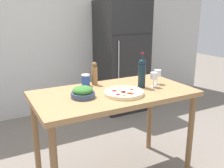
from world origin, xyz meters
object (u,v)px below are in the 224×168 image
object	(u,v)px
wine_glass_near	(154,77)
wine_glass_far	(157,74)
refrigerator	(121,57)
homemade_pizza	(124,93)
wine_bottle	(142,72)
salt_canister	(86,80)
pepper_mill	(94,74)
salad_bowl	(83,92)

from	to	relation	value
wine_glass_near	wine_glass_far	world-z (taller)	same
refrigerator	homemade_pizza	size ratio (longest dim) A/B	5.12
wine_glass_near	homemade_pizza	world-z (taller)	wine_glass_near
wine_bottle	wine_glass_far	world-z (taller)	wine_bottle
wine_bottle	salt_canister	size ratio (longest dim) A/B	2.93
refrigerator	wine_glass_far	size ratio (longest dim) A/B	12.52
refrigerator	wine_glass_far	bearing A→B (deg)	-108.22
pepper_mill	homemade_pizza	distance (m)	0.43
homemade_pizza	salt_canister	world-z (taller)	salt_canister
homemade_pizza	salt_canister	distance (m)	0.46
wine_glass_far	salt_canister	world-z (taller)	wine_glass_far
refrigerator	wine_glass_far	distance (m)	1.76
pepper_mill	wine_glass_far	bearing A→B (deg)	-25.37
pepper_mill	homemade_pizza	size ratio (longest dim) A/B	0.65
pepper_mill	wine_glass_near	bearing A→B (deg)	-36.14
salad_bowl	salt_canister	xyz separation A→B (m)	(0.16, 0.32, 0.01)
salad_bowl	salt_canister	size ratio (longest dim) A/B	1.80
refrigerator	homemade_pizza	bearing A→B (deg)	-119.51
wine_glass_far	salt_canister	xyz separation A→B (m)	(-0.66, 0.27, -0.05)
wine_glass_far	pepper_mill	world-z (taller)	pepper_mill
wine_glass_far	refrigerator	bearing A→B (deg)	71.78
wine_bottle	wine_glass_near	distance (m)	0.13
wine_glass_far	homemade_pizza	distance (m)	0.50
pepper_mill	salad_bowl	world-z (taller)	pepper_mill
wine_bottle	salt_canister	bearing A→B (deg)	146.55
salad_bowl	salt_canister	world-z (taller)	salt_canister
wine_glass_far	pepper_mill	bearing A→B (deg)	154.63
wine_glass_near	salad_bowl	bearing A→B (deg)	177.62
refrigerator	salt_canister	distance (m)	1.85
wine_bottle	homemade_pizza	bearing A→B (deg)	-157.06
wine_bottle	pepper_mill	bearing A→B (deg)	140.46
refrigerator	pepper_mill	size ratio (longest dim) A/B	7.88
pepper_mill	salad_bowl	size ratio (longest dim) A/B	1.11
wine_glass_near	salt_canister	world-z (taller)	wine_glass_near
wine_glass_far	pepper_mill	xyz separation A→B (m)	(-0.57, 0.27, 0.00)
homemade_pizza	refrigerator	bearing A→B (deg)	60.49
refrigerator	salt_canister	bearing A→B (deg)	-131.05
wine_glass_near	refrigerator	bearing A→B (deg)	69.54
refrigerator	salt_canister	size ratio (longest dim) A/B	15.83
salt_canister	refrigerator	bearing A→B (deg)	48.95
salad_bowl	homemade_pizza	distance (m)	0.36
pepper_mill	salad_bowl	distance (m)	0.41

